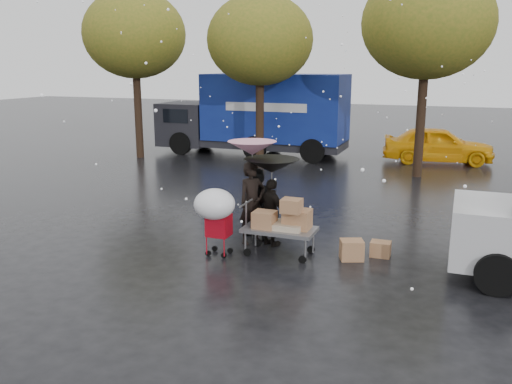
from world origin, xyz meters
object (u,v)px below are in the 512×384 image
at_px(shopping_cart, 215,208).
at_px(yellow_taxi, 438,145).
at_px(person_black, 272,213).
at_px(vendor_cart, 283,222).
at_px(blue_truck, 257,115).
at_px(person_pink, 252,203).

relative_size(shopping_cart, yellow_taxi, 0.34).
height_order(person_black, vendor_cart, person_black).
distance_m(blue_truck, yellow_taxi, 7.64).
bearing_deg(person_black, blue_truck, -39.80).
distance_m(person_pink, vendor_cart, 1.06).
xyz_separation_m(blue_truck, yellow_taxi, (7.53, 0.79, -1.02)).
distance_m(person_black, shopping_cart, 1.43).
height_order(vendor_cart, shopping_cart, shopping_cart).
bearing_deg(person_pink, vendor_cart, -86.37).
bearing_deg(vendor_cart, yellow_taxi, 79.14).
distance_m(person_black, yellow_taxi, 12.49).
bearing_deg(person_pink, person_black, -58.15).
bearing_deg(yellow_taxi, shopping_cart, 157.27).
bearing_deg(yellow_taxi, blue_truck, 88.82).
height_order(person_pink, vendor_cart, person_pink).
height_order(shopping_cart, blue_truck, blue_truck).
bearing_deg(shopping_cart, person_black, 53.89).
xyz_separation_m(shopping_cart, blue_truck, (-3.84, 12.49, 0.69)).
distance_m(person_black, vendor_cart, 0.67).
relative_size(person_black, blue_truck, 0.18).
bearing_deg(vendor_cart, person_black, 130.62).
distance_m(person_pink, person_black, 0.49).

